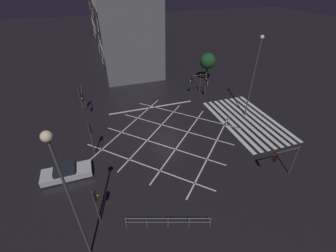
% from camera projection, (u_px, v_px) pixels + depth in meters
% --- Properties ---
extents(ground_plane, '(200.00, 200.00, 0.00)m').
position_uv_depth(ground_plane, '(168.00, 136.00, 26.55)').
color(ground_plane, black).
extents(road_markings, '(18.26, 23.45, 0.01)m').
position_uv_depth(road_markings, '(224.00, 123.00, 28.90)').
color(road_markings, silver).
rests_on(road_markings, ground_plane).
extents(office_building, '(41.75, 10.06, 19.98)m').
position_uv_depth(office_building, '(115.00, 6.00, 49.96)').
color(office_building, slate).
rests_on(office_building, ground_plane).
extents(traffic_light_sw_cross, '(0.36, 2.81, 3.35)m').
position_uv_depth(traffic_light_sw_cross, '(283.00, 157.00, 19.84)').
color(traffic_light_sw_cross, '#424244').
rests_on(traffic_light_sw_cross, ground_plane).
extents(traffic_light_nw_cross, '(0.36, 0.39, 3.45)m').
position_uv_depth(traffic_light_nw_cross, '(96.00, 200.00, 16.07)').
color(traffic_light_nw_cross, '#424244').
rests_on(traffic_light_nw_cross, ground_plane).
extents(traffic_light_ne_main, '(2.69, 0.36, 3.68)m').
position_uv_depth(traffic_light_ne_main, '(83.00, 97.00, 28.96)').
color(traffic_light_ne_main, '#424244').
rests_on(traffic_light_ne_main, ground_plane).
extents(traffic_light_se_main, '(2.44, 0.36, 3.29)m').
position_uv_depth(traffic_light_se_main, '(204.00, 82.00, 33.68)').
color(traffic_light_se_main, '#424244').
rests_on(traffic_light_se_main, ground_plane).
extents(traffic_light_ne_cross, '(0.36, 0.39, 3.44)m').
position_uv_depth(traffic_light_ne_cross, '(81.00, 96.00, 29.89)').
color(traffic_light_ne_cross, '#424244').
rests_on(traffic_light_ne_cross, ground_plane).
extents(traffic_light_se_cross, '(0.36, 2.75, 3.44)m').
position_uv_depth(traffic_light_se_cross, '(197.00, 80.00, 34.06)').
color(traffic_light_se_cross, '#424244').
rests_on(traffic_light_se_cross, ground_plane).
extents(traffic_light_median_north, '(0.36, 0.39, 3.79)m').
position_uv_depth(traffic_light_median_north, '(91.00, 133.00, 22.41)').
color(traffic_light_median_north, '#424244').
rests_on(traffic_light_median_north, ground_plane).
extents(street_lamp_east, '(0.54, 0.54, 10.30)m').
position_uv_depth(street_lamp_east, '(63.00, 181.00, 11.39)').
color(street_lamp_east, '#424244').
rests_on(street_lamp_east, ground_plane).
extents(street_lamp_west, '(0.47, 0.47, 10.35)m').
position_uv_depth(street_lamp_west, '(255.00, 67.00, 26.68)').
color(street_lamp_west, '#424244').
rests_on(street_lamp_west, ground_plane).
extents(street_tree_near, '(2.67, 2.67, 4.98)m').
position_uv_depth(street_tree_near, '(208.00, 61.00, 38.12)').
color(street_tree_near, '#38281C').
rests_on(street_tree_near, ground_plane).
extents(waiting_car, '(1.82, 4.48, 1.22)m').
position_uv_depth(waiting_car, '(66.00, 172.00, 20.92)').
color(waiting_car, '#B7BABC').
rests_on(waiting_car, ground_plane).
extents(pedestrian_railing, '(2.06, 6.00, 1.05)m').
position_uv_depth(pedestrian_railing, '(168.00, 221.00, 16.68)').
color(pedestrian_railing, gray).
rests_on(pedestrian_railing, ground_plane).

